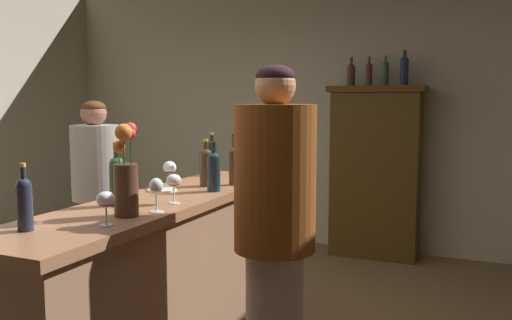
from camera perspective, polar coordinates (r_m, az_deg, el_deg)
The scene contains 21 objects.
wall_back at distance 5.95m, azimuth 5.13°, elevation 5.30°, with size 5.98×0.12×2.91m, color #BEB59B.
bar_counter at distance 3.08m, azimuth -9.82°, elevation -13.49°, with size 0.54×2.23×1.04m.
display_cabinet at distance 5.49m, azimuth 12.48°, elevation -0.90°, with size 0.93×0.40×1.70m.
wine_bottle_malbec at distance 3.30m, azimuth -5.30°, elevation -0.55°, with size 0.08×0.08×0.29m.
wine_bottle_chardonnay at distance 2.77m, azimuth -14.42°, elevation -1.86°, with size 0.08×0.08×0.32m.
wine_bottle_merlot at distance 3.77m, azimuth -4.67°, elevation 0.44°, with size 0.06×0.06×0.30m.
wine_bottle_pinot at distance 3.11m, azimuth -4.49°, elevation -1.03°, with size 0.08×0.08×0.28m.
wine_bottle_riesling at distance 2.36m, azimuth -23.21°, elevation -4.06°, with size 0.06×0.06×0.27m.
wine_bottle_syrah at distance 3.33m, azimuth -2.30°, elevation -0.35°, with size 0.07×0.07×0.31m.
wine_glass_front at distance 3.30m, azimuth -9.09°, elevation -0.91°, with size 0.08×0.08×0.16m.
wine_glass_mid at distance 2.77m, azimuth -8.67°, elevation -2.27°, with size 0.08×0.08×0.15m.
wine_glass_rear at distance 2.34m, azimuth -15.55°, elevation -4.16°, with size 0.08×0.08×0.15m.
wine_glass_spare at distance 2.57m, azimuth -10.48°, elevation -2.86°, with size 0.07×0.07×0.16m.
flower_arrangement at distance 2.50m, azimuth -13.59°, elevation -1.42°, with size 0.11×0.13×0.42m.
cheese_plate at distance 3.17m, azimuth -9.87°, elevation -3.13°, with size 0.17×0.17×0.01m, color white.
display_bottle_left at distance 5.51m, azimuth 9.99°, elevation 8.97°, with size 0.08×0.08×0.29m.
display_bottle_midleft at distance 5.47m, azimuth 11.82°, elevation 8.97°, with size 0.06×0.06×0.29m.
display_bottle_center at distance 5.44m, azimuth 13.48°, elevation 8.99°, with size 0.06×0.06×0.30m.
display_bottle_midright at distance 5.41m, azimuth 15.37°, elevation 9.21°, with size 0.08×0.08×0.33m.
patron_by_cabinet at distance 4.56m, azimuth -16.49°, elevation -2.95°, with size 0.38×0.38×1.56m.
bartender at distance 2.54m, azimuth 1.98°, elevation -7.93°, with size 0.38×0.38×1.73m.
Camera 1 is at (1.90, -2.55, 1.57)m, focal length 37.95 mm.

